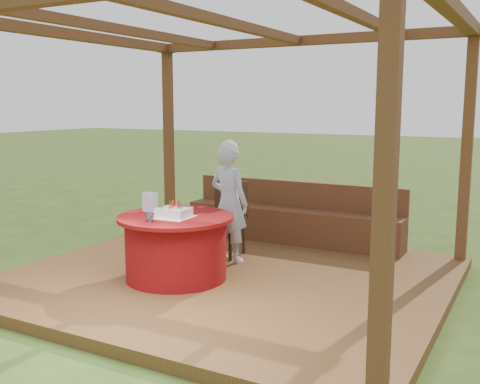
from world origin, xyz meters
name	(u,v)px	position (x,y,z in m)	size (l,w,h in m)	color
ground	(229,285)	(0.00, 0.00, 0.00)	(60.00, 60.00, 0.00)	#324B19
deck	(229,280)	(0.00, 0.00, 0.06)	(4.50, 4.00, 0.12)	brown
pergola	(228,60)	(0.00, 0.00, 2.41)	(4.50, 4.00, 2.72)	brown
bench	(292,222)	(0.00, 1.72, 0.38)	(3.00, 0.42, 0.80)	brown
table	(176,247)	(-0.43, -0.38, 0.47)	(1.22, 1.22, 0.68)	maroon
chair	(227,213)	(-0.46, 0.74, 0.63)	(0.48, 0.48, 0.91)	#382212
elderly_woman	(229,201)	(-0.28, 0.49, 0.84)	(0.55, 0.40, 1.43)	#95B9DD
birthday_cake	(174,213)	(-0.40, -0.46, 0.85)	(0.38, 0.38, 0.17)	white
gift_bag	(150,202)	(-0.81, -0.32, 0.91)	(0.15, 0.09, 0.21)	#EA97D6
drinking_glass	(150,217)	(-0.48, -0.76, 0.85)	(0.10, 0.10, 0.09)	silver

